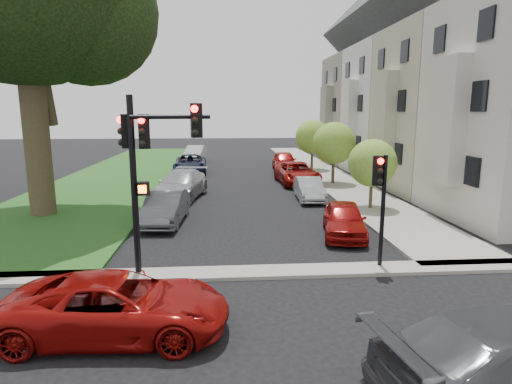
{
  "coord_description": "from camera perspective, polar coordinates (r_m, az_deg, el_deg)",
  "views": [
    {
      "loc": [
        -1.17,
        -10.36,
        4.91
      ],
      "look_at": [
        0.0,
        5.0,
        2.0
      ],
      "focal_mm": 30.0,
      "sensor_mm": 36.0,
      "label": 1
    }
  ],
  "objects": [
    {
      "name": "ground",
      "position": [
        11.53,
        1.95,
        -14.52
      ],
      "size": [
        140.0,
        140.0,
        0.0
      ],
      "primitive_type": "plane",
      "color": "black",
      "rests_on": "ground"
    },
    {
      "name": "grass_strip",
      "position": [
        35.58,
        -17.04,
        2.4
      ],
      "size": [
        8.0,
        44.0,
        0.12
      ],
      "primitive_type": "cube",
      "color": "#2A5D1D",
      "rests_on": "ground"
    },
    {
      "name": "sidewalk_right",
      "position": [
        35.6,
        8.55,
        2.75
      ],
      "size": [
        3.5,
        44.0,
        0.12
      ],
      "primitive_type": "cube",
      "color": "gray",
      "rests_on": "ground"
    },
    {
      "name": "sidewalk_cross",
      "position": [
        13.34,
        0.99,
        -10.64
      ],
      "size": [
        60.0,
        1.0,
        0.12
      ],
      "primitive_type": "cube",
      "color": "gray",
      "rests_on": "ground"
    },
    {
      "name": "house_b",
      "position": [
        29.3,
        24.08,
        13.76
      ],
      "size": [
        7.7,
        7.55,
        15.97
      ],
      "color": "#B9B0A7",
      "rests_on": "ground"
    },
    {
      "name": "house_c",
      "position": [
        36.09,
        18.33,
        13.39
      ],
      "size": [
        7.7,
        7.55,
        15.97
      ],
      "color": "#AEA69E",
      "rests_on": "ground"
    },
    {
      "name": "house_d",
      "position": [
        43.12,
        14.44,
        13.07
      ],
      "size": [
        7.7,
        7.55,
        15.97
      ],
      "color": "#9E968D",
      "rests_on": "ground"
    },
    {
      "name": "small_tree_a",
      "position": [
        22.03,
        15.26,
        3.73
      ],
      "size": [
        2.39,
        2.39,
        3.58
      ],
      "color": "#2F2515",
      "rests_on": "ground"
    },
    {
      "name": "small_tree_b",
      "position": [
        29.19,
        10.35,
        6.41
      ],
      "size": [
        2.82,
        2.82,
        4.23
      ],
      "color": "#2F2515",
      "rests_on": "ground"
    },
    {
      "name": "small_tree_c",
      "position": [
        35.99,
        7.53,
        7.28
      ],
      "size": [
        2.82,
        2.82,
        4.24
      ],
      "color": "#2F2515",
      "rests_on": "ground"
    },
    {
      "name": "traffic_signal_main",
      "position": [
        12.85,
        -14.28,
        5.0
      ],
      "size": [
        2.63,
        0.76,
        5.38
      ],
      "color": "black",
      "rests_on": "ground"
    },
    {
      "name": "traffic_signal_secondary",
      "position": [
        13.65,
        16.2,
        0.18
      ],
      "size": [
        0.49,
        0.39,
        3.61
      ],
      "color": "black",
      "rests_on": "ground"
    },
    {
      "name": "car_cross_near",
      "position": [
        10.25,
        -17.95,
        -14.22
      ],
      "size": [
        5.02,
        2.49,
        1.37
      ],
      "primitive_type": "imported",
      "rotation": [
        0.0,
        0.0,
        1.53
      ],
      "color": "maroon",
      "rests_on": "ground"
    },
    {
      "name": "car_parked_0",
      "position": [
        17.43,
        11.67,
        -3.57
      ],
      "size": [
        2.38,
        4.24,
        1.36
      ],
      "primitive_type": "imported",
      "rotation": [
        0.0,
        0.0,
        -0.2
      ],
      "color": "maroon",
      "rests_on": "ground"
    },
    {
      "name": "car_parked_1",
      "position": [
        24.13,
        7.1,
        0.41
      ],
      "size": [
        1.47,
        3.89,
        1.27
      ],
      "primitive_type": "imported",
      "rotation": [
        0.0,
        0.0,
        -0.03
      ],
      "color": "#999BA0",
      "rests_on": "ground"
    },
    {
      "name": "car_parked_2",
      "position": [
        29.35,
        5.51,
        2.49
      ],
      "size": [
        2.73,
        5.48,
        1.49
      ],
      "primitive_type": "imported",
      "rotation": [
        0.0,
        0.0,
        0.05
      ],
      "color": "maroon",
      "rests_on": "ground"
    },
    {
      "name": "car_parked_3",
      "position": [
        36.07,
        3.78,
        4.14
      ],
      "size": [
        2.16,
        4.81,
        1.6
      ],
      "primitive_type": "imported",
      "rotation": [
        0.0,
        0.0,
        -0.06
      ],
      "color": "maroon",
      "rests_on": "ground"
    },
    {
      "name": "car_parked_5",
      "position": [
        19.35,
        -11.98,
        -2.04
      ],
      "size": [
        1.82,
        4.47,
        1.44
      ],
      "primitive_type": "imported",
      "rotation": [
        0.0,
        0.0,
        -0.07
      ],
      "color": "#3F4247",
      "rests_on": "ground"
    },
    {
      "name": "car_parked_6",
      "position": [
        24.73,
        -10.0,
        0.95
      ],
      "size": [
        3.22,
        5.78,
        1.58
      ],
      "primitive_type": "imported",
      "rotation": [
        0.0,
        0.0,
        -0.19
      ],
      "color": "#999BA0",
      "rests_on": "ground"
    },
    {
      "name": "car_parked_7",
      "position": [
        28.47,
        -9.87,
        1.93
      ],
      "size": [
        2.27,
        4.02,
        1.29
      ],
      "primitive_type": "imported",
      "rotation": [
        0.0,
        0.0,
        0.21
      ],
      "color": "black",
      "rests_on": "ground"
    },
    {
      "name": "car_parked_8",
      "position": [
        34.68,
        -8.76,
        3.7
      ],
      "size": [
        2.72,
        5.54,
        1.51
      ],
      "primitive_type": "imported",
      "rotation": [
        0.0,
        0.0,
        0.04
      ],
      "color": "black",
      "rests_on": "ground"
    },
    {
      "name": "car_parked_9",
      "position": [
        42.85,
        -8.09,
        5.07
      ],
      "size": [
        2.12,
        4.9,
        1.57
      ],
      "primitive_type": "imported",
      "rotation": [
        0.0,
        0.0,
        -0.1
      ],
      "color": "silver",
      "rests_on": "ground"
    }
  ]
}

